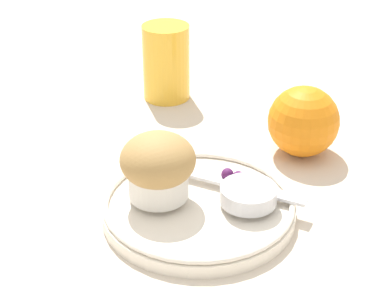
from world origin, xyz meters
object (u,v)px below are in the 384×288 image
Objects in this scene: juice_glass at (166,62)px; orange_fruit at (303,121)px; muffin at (158,166)px; butter_knife at (225,181)px.

orange_fruit is at bearing -14.90° from juice_glass.
butter_knife is (0.05, 0.05, -0.03)m from muffin.
orange_fruit is (0.04, 0.13, 0.02)m from butter_knife.
butter_knife is 0.27m from juice_glass.
orange_fruit is 0.23m from juice_glass.
butter_knife is at bearing 47.26° from muffin.
muffin is 0.28m from juice_glass.
juice_glass is at bearing 118.86° from muffin.
muffin is 0.08m from butter_knife.
muffin is 0.72× the size of juice_glass.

